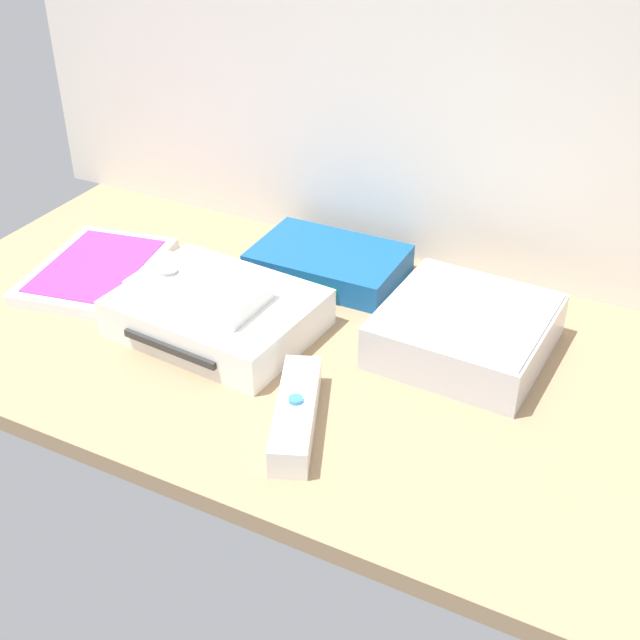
{
  "coord_description": "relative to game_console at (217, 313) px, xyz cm",
  "views": [
    {
      "loc": [
        34.17,
        -66.37,
        52.42
      ],
      "look_at": [
        0.0,
        0.0,
        4.0
      ],
      "focal_mm": 47.4,
      "sensor_mm": 36.0,
      "label": 1
    }
  ],
  "objects": [
    {
      "name": "mini_computer",
      "position": [
        25.8,
        8.59,
        0.44
      ],
      "size": [
        17.59,
        17.59,
        5.3
      ],
      "rotation": [
        0.0,
        0.0,
        -0.04
      ],
      "color": "silver",
      "rests_on": "ground_plane"
    },
    {
      "name": "game_case",
      "position": [
        -20.06,
        3.26,
        -1.44
      ],
      "size": [
        16.94,
        21.22,
        1.56
      ],
      "rotation": [
        0.0,
        0.0,
        0.19
      ],
      "color": "white",
      "rests_on": "ground_plane"
    },
    {
      "name": "remote_classic_pad",
      "position": [
        -1.41,
        -1.1,
        3.21
      ],
      "size": [
        14.7,
        8.55,
        2.4
      ],
      "rotation": [
        0.0,
        0.0,
        -0.04
      ],
      "color": "white",
      "rests_on": "game_console"
    },
    {
      "name": "network_router",
      "position": [
        5.42,
        16.64,
        -0.5
      ],
      "size": [
        18.18,
        12.59,
        3.4
      ],
      "rotation": [
        0.0,
        0.0,
        0.01
      ],
      "color": "#145193",
      "rests_on": "ground_plane"
    },
    {
      "name": "ground_plane",
      "position": [
        12.08,
        1.43,
        -3.2
      ],
      "size": [
        100.0,
        48.0,
        2.0
      ],
      "primitive_type": "cube",
      "color": "#9E7F5B",
      "rests_on": "ground"
    },
    {
      "name": "remote_wand",
      "position": [
        15.76,
        -10.7,
        -0.69
      ],
      "size": [
        8.97,
        15.06,
        3.4
      ],
      "rotation": [
        0.0,
        0.0,
        0.39
      ],
      "color": "white",
      "rests_on": "ground_plane"
    },
    {
      "name": "game_console",
      "position": [
        0.0,
        0.0,
        0.0
      ],
      "size": [
        22.18,
        17.73,
        4.4
      ],
      "rotation": [
        0.0,
        0.0,
        -0.08
      ],
      "color": "white",
      "rests_on": "ground_plane"
    }
  ]
}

